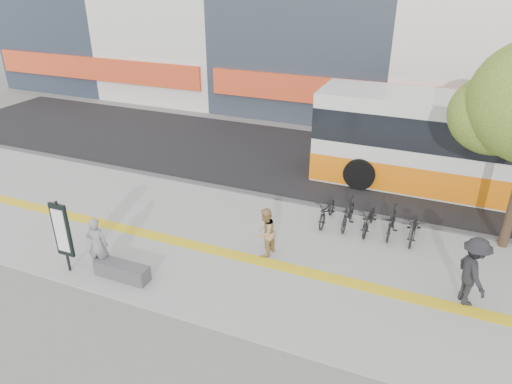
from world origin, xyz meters
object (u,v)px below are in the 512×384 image
at_px(bench, 122,271).
at_px(signboard, 62,231).
at_px(bus, 497,153).
at_px(pedestrian_tan, 265,232).
at_px(seated_woman, 97,245).
at_px(pedestrian_dark, 473,272).

distance_m(bench, signboard, 1.94).
height_order(bench, bus, bus).
xyz_separation_m(signboard, pedestrian_tan, (4.81, 2.90, -0.52)).
height_order(bench, seated_woman, seated_woman).
height_order(signboard, bus, bus).
xyz_separation_m(bus, seated_woman, (-10.26, -9.62, -0.81)).
xyz_separation_m(bench, pedestrian_dark, (8.78, 2.57, 0.72)).
bearing_deg(bus, pedestrian_tan, -131.35).
bearing_deg(seated_woman, pedestrian_dark, 178.46).
relative_size(signboard, bus, 0.17).
xyz_separation_m(bench, bus, (9.46, 9.70, 1.42)).
bearing_deg(seated_woman, pedestrian_tan, -164.01).
height_order(bus, seated_woman, bus).
xyz_separation_m(seated_woman, pedestrian_dark, (9.58, 2.48, 0.12)).
height_order(signboard, pedestrian_tan, signboard).
bearing_deg(bus, pedestrian_dark, -95.44).
bearing_deg(signboard, seated_woman, 25.87).
height_order(signboard, pedestrian_dark, signboard).
height_order(seated_woman, pedestrian_dark, pedestrian_dark).
height_order(pedestrian_tan, pedestrian_dark, pedestrian_dark).
xyz_separation_m(bench, pedestrian_tan, (3.21, 2.59, 0.54)).
relative_size(bus, pedestrian_dark, 7.03).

